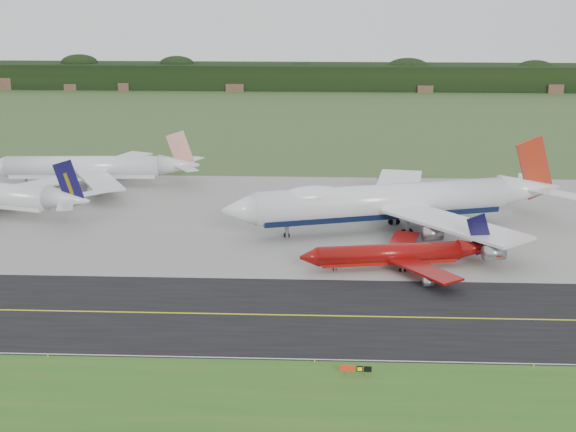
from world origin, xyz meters
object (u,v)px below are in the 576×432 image
at_px(jet_red_737, 400,254).
at_px(jet_star_tail, 94,168).
at_px(taxiway_sign, 356,369).
at_px(jet_ba_747, 394,201).

distance_m(jet_red_737, jet_star_tail, 94.64).
bearing_deg(taxiway_sign, jet_star_tail, 122.20).
bearing_deg(taxiway_sign, jet_red_737, 77.24).
distance_m(jet_red_737, taxiway_sign, 43.93).
bearing_deg(jet_ba_747, taxiway_sign, -98.96).
xyz_separation_m(jet_ba_747, jet_red_737, (-0.79, -23.73, -3.74)).
bearing_deg(jet_star_tail, taxiway_sign, -57.80).
distance_m(jet_star_tail, taxiway_sign, 120.51).
bearing_deg(jet_ba_747, jet_star_tail, 154.64).
bearing_deg(taxiway_sign, jet_ba_747, 81.04).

